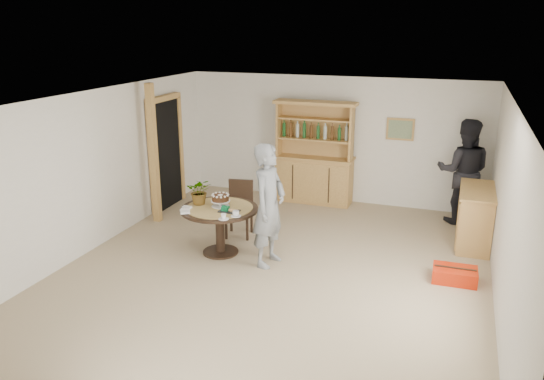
{
  "coord_description": "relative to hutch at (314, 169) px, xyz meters",
  "views": [
    {
      "loc": [
        2.35,
        -6.69,
        3.46
      ],
      "look_at": [
        -0.23,
        0.53,
        1.05
      ],
      "focal_mm": 35.0,
      "sensor_mm": 36.0,
      "label": 1
    }
  ],
  "objects": [
    {
      "name": "coffee_cup_b",
      "position": [
        -0.43,
        -3.41,
        0.11
      ],
      "size": [
        0.15,
        0.15,
        0.08
      ],
      "color": "white",
      "rests_on": "dining_table"
    },
    {
      "name": "dining_chair",
      "position": [
        -0.72,
        -2.13,
        -0.15
      ],
      "size": [
        0.49,
        0.49,
        0.95
      ],
      "rotation": [
        0.0,
        0.0,
        0.18
      ],
      "color": "black",
      "rests_on": "ground"
    },
    {
      "name": "birthday_cake",
      "position": [
        -0.71,
        -2.91,
        0.19
      ],
      "size": [
        0.3,
        0.3,
        0.2
      ],
      "color": "white",
      "rests_on": "dining_table"
    },
    {
      "name": "dining_table",
      "position": [
        -0.71,
        -2.96,
        -0.08
      ],
      "size": [
        1.2,
        1.2,
        0.76
      ],
      "color": "black",
      "rests_on": "ground"
    },
    {
      "name": "room_shell",
      "position": [
        0.3,
        -3.23,
        1.05
      ],
      "size": [
        6.04,
        7.04,
        2.52
      ],
      "color": "white",
      "rests_on": "ground"
    },
    {
      "name": "pine_post",
      "position": [
        -2.4,
        -2.04,
        0.56
      ],
      "size": [
        0.12,
        0.12,
        2.5
      ],
      "primitive_type": "cube",
      "color": "tan",
      "rests_on": "ground"
    },
    {
      "name": "teen_boy",
      "position": [
        0.14,
        -3.06,
        0.23
      ],
      "size": [
        0.53,
        0.73,
        1.84
      ],
      "primitive_type": "imported",
      "rotation": [
        0.0,
        0.0,
        1.43
      ],
      "color": "slate",
      "rests_on": "ground"
    },
    {
      "name": "red_suitcase",
      "position": [
        2.8,
        -2.73,
        -0.59
      ],
      "size": [
        0.61,
        0.42,
        0.21
      ],
      "rotation": [
        0.0,
        0.0,
        0.03
      ],
      "color": "red",
      "rests_on": "ground"
    },
    {
      "name": "adult_person",
      "position": [
        2.8,
        -0.24,
        0.26
      ],
      "size": [
        0.94,
        0.74,
        1.9
      ],
      "primitive_type": "imported",
      "rotation": [
        0.0,
        0.0,
        3.17
      ],
      "color": "black",
      "rests_on": "ground"
    },
    {
      "name": "sideboard",
      "position": [
        3.04,
        -1.24,
        -0.22
      ],
      "size": [
        0.54,
        1.26,
        0.94
      ],
      "color": "tan",
      "rests_on": "ground"
    },
    {
      "name": "hutch",
      "position": [
        0.0,
        0.0,
        0.0
      ],
      "size": [
        1.62,
        0.54,
        2.04
      ],
      "color": "tan",
      "rests_on": "ground"
    },
    {
      "name": "flower_vase",
      "position": [
        -1.06,
        -2.91,
        0.28
      ],
      "size": [
        0.47,
        0.44,
        0.42
      ],
      "primitive_type": "imported",
      "rotation": [
        0.0,
        0.0,
        0.35
      ],
      "color": "#3F7233",
      "rests_on": "dining_table"
    },
    {
      "name": "coffee_cup_a",
      "position": [
        -0.31,
        -3.24,
        0.11
      ],
      "size": [
        0.15,
        0.15,
        0.09
      ],
      "color": "white",
      "rests_on": "dining_table"
    },
    {
      "name": "gift_tray",
      "position": [
        -0.49,
        -3.08,
        0.1
      ],
      "size": [
        0.3,
        0.2,
        0.08
      ],
      "color": "black",
      "rests_on": "dining_table"
    },
    {
      "name": "napkins",
      "position": [
        -1.12,
        -3.27,
        0.09
      ],
      "size": [
        0.24,
        0.33,
        0.03
      ],
      "color": "white",
      "rests_on": "dining_table"
    },
    {
      "name": "ground",
      "position": [
        0.3,
        -3.24,
        -0.69
      ],
      "size": [
        7.0,
        7.0,
        0.0
      ],
      "primitive_type": "plane",
      "color": "tan",
      "rests_on": "ground"
    },
    {
      "name": "doorway",
      "position": [
        -2.63,
        -1.24,
        0.42
      ],
      "size": [
        0.13,
        1.1,
        2.18
      ],
      "color": "black",
      "rests_on": "ground"
    }
  ]
}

